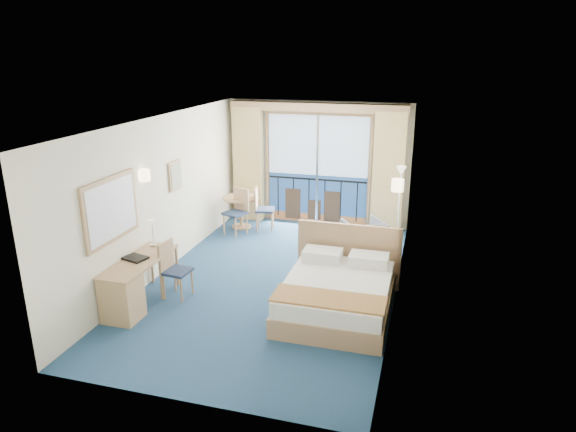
# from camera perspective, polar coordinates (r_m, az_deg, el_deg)

# --- Properties ---
(floor) EXTENTS (6.50, 6.50, 0.00)m
(floor) POSITION_cam_1_polar(r_m,az_deg,el_deg) (8.75, -1.50, -7.24)
(floor) COLOR navy
(floor) RESTS_ON ground
(room_walls) EXTENTS (4.04, 6.54, 2.72)m
(room_walls) POSITION_cam_1_polar(r_m,az_deg,el_deg) (8.15, -1.61, 4.14)
(room_walls) COLOR beige
(room_walls) RESTS_ON ground
(balcony_door) EXTENTS (2.36, 0.03, 2.52)m
(balcony_door) POSITION_cam_1_polar(r_m,az_deg,el_deg) (11.32, 3.23, 4.78)
(balcony_door) COLOR navy
(balcony_door) RESTS_ON room_walls
(curtain_left) EXTENTS (0.65, 0.22, 2.55)m
(curtain_left) POSITION_cam_1_polar(r_m,az_deg,el_deg) (11.58, -4.42, 5.73)
(curtain_left) COLOR tan
(curtain_left) RESTS_ON room_walls
(curtain_right) EXTENTS (0.65, 0.22, 2.55)m
(curtain_right) POSITION_cam_1_polar(r_m,az_deg,el_deg) (10.93, 11.09, 4.70)
(curtain_right) COLOR tan
(curtain_right) RESTS_ON room_walls
(pelmet) EXTENTS (3.80, 0.25, 0.18)m
(pelmet) POSITION_cam_1_polar(r_m,az_deg,el_deg) (10.97, 3.27, 11.97)
(pelmet) COLOR tan
(pelmet) RESTS_ON room_walls
(mirror) EXTENTS (0.05, 1.25, 0.95)m
(mirror) POSITION_cam_1_polar(r_m,az_deg,el_deg) (7.75, -19.06, 0.66)
(mirror) COLOR tan
(mirror) RESTS_ON room_walls
(wall_print) EXTENTS (0.04, 0.42, 0.52)m
(wall_print) POSITION_cam_1_polar(r_m,az_deg,el_deg) (9.34, -12.42, 4.41)
(wall_print) COLOR tan
(wall_print) RESTS_ON room_walls
(sconce_left) EXTENTS (0.18, 0.18, 0.18)m
(sconce_left) POSITION_cam_1_polar(r_m,az_deg,el_deg) (8.39, -15.67, 4.38)
(sconce_left) COLOR beige
(sconce_left) RESTS_ON room_walls
(sconce_right) EXTENTS (0.18, 0.18, 0.18)m
(sconce_right) POSITION_cam_1_polar(r_m,az_deg,el_deg) (7.65, 12.09, 3.37)
(sconce_right) COLOR beige
(sconce_right) RESTS_ON room_walls
(bed) EXTENTS (1.69, 2.01, 1.06)m
(bed) POSITION_cam_1_polar(r_m,az_deg,el_deg) (7.72, 5.53, -8.47)
(bed) COLOR tan
(bed) RESTS_ON ground
(nightstand) EXTENTS (0.41, 0.39, 0.53)m
(nightstand) POSITION_cam_1_polar(r_m,az_deg,el_deg) (8.85, 10.71, -5.37)
(nightstand) COLOR tan
(nightstand) RESTS_ON ground
(phone) EXTENTS (0.20, 0.18, 0.07)m
(phone) POSITION_cam_1_polar(r_m,az_deg,el_deg) (8.69, 10.80, -3.64)
(phone) COLOR beige
(phone) RESTS_ON nightstand
(armchair) EXTENTS (0.99, 0.99, 0.66)m
(armchair) POSITION_cam_1_polar(r_m,az_deg,el_deg) (9.90, 8.40, -2.28)
(armchair) COLOR #434651
(armchair) RESTS_ON ground
(floor_lamp) EXTENTS (0.21, 0.21, 1.54)m
(floor_lamp) POSITION_cam_1_polar(r_m,az_deg,el_deg) (10.45, 12.37, 3.41)
(floor_lamp) COLOR silver
(floor_lamp) RESTS_ON ground
(desk) EXTENTS (0.52, 1.52, 0.71)m
(desk) POSITION_cam_1_polar(r_m,az_deg,el_deg) (7.87, -17.56, -7.95)
(desk) COLOR tan
(desk) RESTS_ON ground
(desk_chair) EXTENTS (0.43, 0.42, 0.90)m
(desk_chair) POSITION_cam_1_polar(r_m,az_deg,el_deg) (8.25, -12.71, -5.45)
(desk_chair) COLOR #212F4D
(desk_chair) RESTS_ON ground
(folder) EXTENTS (0.40, 0.34, 0.03)m
(folder) POSITION_cam_1_polar(r_m,az_deg,el_deg) (8.11, -16.61, -4.50)
(folder) COLOR black
(folder) RESTS_ON desk
(desk_lamp) EXTENTS (0.11, 0.11, 0.43)m
(desk_lamp) POSITION_cam_1_polar(r_m,az_deg,el_deg) (8.44, -14.85, -1.23)
(desk_lamp) COLOR silver
(desk_lamp) RESTS_ON desk
(round_table) EXTENTS (0.77, 0.77, 0.69)m
(round_table) POSITION_cam_1_polar(r_m,az_deg,el_deg) (11.19, -5.26, 1.30)
(round_table) COLOR tan
(round_table) RESTS_ON ground
(table_chair_a) EXTENTS (0.48, 0.48, 0.92)m
(table_chair_a) POSITION_cam_1_polar(r_m,az_deg,el_deg) (11.04, -3.01, 1.10)
(table_chair_a) COLOR #212F4D
(table_chair_a) RESTS_ON ground
(table_chair_b) EXTENTS (0.55, 0.56, 0.97)m
(table_chair_b) POSITION_cam_1_polar(r_m,az_deg,el_deg) (10.83, -5.60, 0.84)
(table_chair_b) COLOR #212F4D
(table_chair_b) RESTS_ON ground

